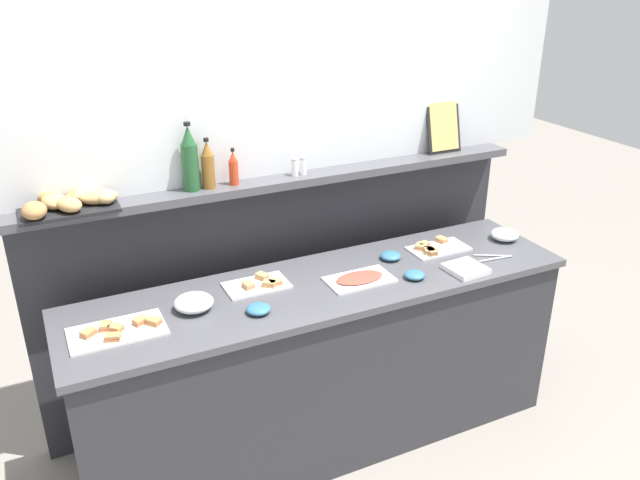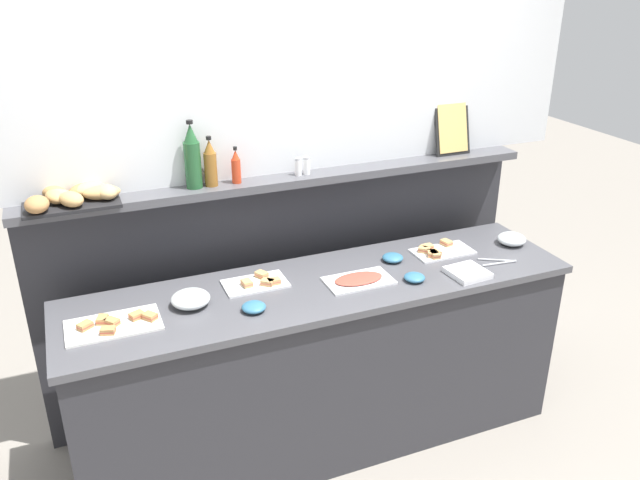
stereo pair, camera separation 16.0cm
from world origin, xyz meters
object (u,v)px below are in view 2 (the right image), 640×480
(sandwich_platter_front, at_px, (439,251))
(bread_basket, at_px, (74,196))
(sandwich_platter_side, at_px, (114,324))
(salt_shaker, at_px, (298,167))
(serving_tongs, at_px, (499,262))
(napkin_stack, at_px, (467,273))
(glass_bowl_large, at_px, (512,239))
(condiment_bowl_teal, at_px, (415,277))
(vinegar_bottle_amber, at_px, (210,164))
(wine_bottle_green, at_px, (192,158))
(cold_cuts_platter, at_px, (359,280))
(condiment_bowl_cream, at_px, (393,258))
(glass_bowl_medium, at_px, (191,299))
(framed_picture, at_px, (452,127))
(condiment_bowl_dark, at_px, (254,307))
(pepper_shaker, at_px, (307,166))
(sandwich_platter_rear, at_px, (257,283))
(hot_sauce_bottle, at_px, (236,167))

(sandwich_platter_front, height_order, bread_basket, bread_basket)
(sandwich_platter_side, distance_m, salt_shaker, 1.14)
(sandwich_platter_front, bearing_deg, serving_tongs, -43.76)
(napkin_stack, xyz_separation_m, bread_basket, (-1.66, 0.58, 0.42))
(glass_bowl_large, relative_size, condiment_bowl_teal, 1.50)
(serving_tongs, distance_m, napkin_stack, 0.23)
(serving_tongs, bearing_deg, vinegar_bottle_amber, 157.12)
(sandwich_platter_side, bearing_deg, bread_basket, 99.58)
(vinegar_bottle_amber, bearing_deg, bread_basket, -178.46)
(condiment_bowl_teal, relative_size, wine_bottle_green, 0.31)
(condiment_bowl_teal, bearing_deg, sandwich_platter_side, 175.05)
(cold_cuts_platter, distance_m, condiment_bowl_cream, 0.28)
(sandwich_platter_side, xyz_separation_m, glass_bowl_large, (2.01, 0.05, 0.02))
(glass_bowl_medium, xyz_separation_m, framed_picture, (1.54, 0.41, 0.51))
(napkin_stack, bearing_deg, condiment_bowl_cream, 133.13)
(condiment_bowl_dark, bearing_deg, cold_cuts_platter, 7.74)
(glass_bowl_large, xyz_separation_m, pepper_shaker, (-1.00, 0.37, 0.41))
(sandwich_platter_side, height_order, napkin_stack, sandwich_platter_side)
(glass_bowl_large, distance_m, wine_bottle_green, 1.68)
(glass_bowl_medium, distance_m, bread_basket, 0.68)
(napkin_stack, relative_size, wine_bottle_green, 0.54)
(glass_bowl_large, bearing_deg, cold_cuts_platter, -175.11)
(sandwich_platter_rear, bearing_deg, sandwich_platter_front, -1.39)
(hot_sauce_bottle, xyz_separation_m, vinegar_bottle_amber, (-0.12, 0.01, 0.03))
(glass_bowl_large, bearing_deg, condiment_bowl_teal, -165.99)
(wine_bottle_green, distance_m, vinegar_bottle_amber, 0.09)
(wine_bottle_green, relative_size, hot_sauce_bottle, 1.80)
(sandwich_platter_front, xyz_separation_m, condiment_bowl_teal, (-0.27, -0.22, 0.00))
(pepper_shaker, bearing_deg, hot_sauce_bottle, 179.39)
(napkin_stack, bearing_deg, salt_shaker, 136.92)
(hot_sauce_bottle, xyz_separation_m, salt_shaker, (0.31, -0.00, -0.03))
(sandwich_platter_side, height_order, wine_bottle_green, wine_bottle_green)
(sandwich_platter_rear, height_order, cold_cuts_platter, sandwich_platter_rear)
(condiment_bowl_dark, height_order, framed_picture, framed_picture)
(glass_bowl_medium, xyz_separation_m, condiment_bowl_cream, (1.01, 0.06, -0.01))
(bread_basket, bearing_deg, glass_bowl_large, -9.93)
(wine_bottle_green, bearing_deg, vinegar_bottle_amber, -3.42)
(sandwich_platter_side, height_order, condiment_bowl_cream, same)
(condiment_bowl_cream, relative_size, condiment_bowl_dark, 0.99)
(cold_cuts_platter, bearing_deg, napkin_stack, -15.09)
(condiment_bowl_dark, bearing_deg, sandwich_platter_front, 10.82)
(sandwich_platter_rear, bearing_deg, hot_sauce_bottle, 88.37)
(condiment_bowl_dark, relative_size, vinegar_bottle_amber, 0.44)
(vinegar_bottle_amber, height_order, bread_basket, vinegar_bottle_amber)
(hot_sauce_bottle, bearing_deg, condiment_bowl_cream, -25.05)
(sandwich_platter_rear, xyz_separation_m, cold_cuts_platter, (0.44, -0.15, -0.00))
(sandwich_platter_side, distance_m, hot_sauce_bottle, 0.91)
(wine_bottle_green, xyz_separation_m, salt_shaker, (0.51, -0.01, -0.10))
(cold_cuts_platter, height_order, pepper_shaker, pepper_shaker)
(napkin_stack, height_order, pepper_shaker, pepper_shaker)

